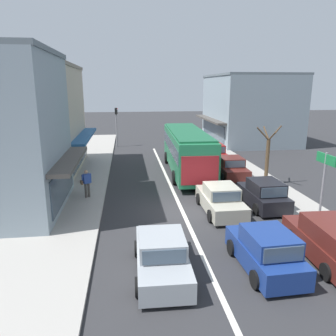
# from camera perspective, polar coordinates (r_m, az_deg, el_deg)

# --- Properties ---
(ground_plane) EXTENTS (140.00, 140.00, 0.00)m
(ground_plane) POSITION_cam_1_polar(r_m,az_deg,el_deg) (17.49, 2.50, -7.50)
(ground_plane) COLOR #2D2D30
(lane_centre_line) EXTENTS (0.20, 28.00, 0.01)m
(lane_centre_line) POSITION_cam_1_polar(r_m,az_deg,el_deg) (21.21, 0.68, -3.56)
(lane_centre_line) COLOR silver
(lane_centre_line) RESTS_ON ground
(sidewalk_left) EXTENTS (5.20, 44.00, 0.14)m
(sidewalk_left) POSITION_cam_1_polar(r_m,az_deg,el_deg) (23.27, -16.87, -2.41)
(sidewalk_left) COLOR #A39E96
(sidewalk_left) RESTS_ON ground
(kerb_right) EXTENTS (2.80, 44.00, 0.12)m
(kerb_right) POSITION_cam_1_polar(r_m,az_deg,el_deg) (24.63, 14.47, -1.37)
(kerb_right) COLOR #A39E96
(kerb_right) RESTS_ON ground
(shopfront_mid_block) EXTENTS (8.49, 9.41, 7.99)m
(shopfront_mid_block) POSITION_cam_1_polar(r_m,az_deg,el_deg) (26.75, -23.45, 7.69)
(shopfront_mid_block) COLOR #B2A38E
(shopfront_mid_block) RESTS_ON ground
(building_right_far) EXTENTS (9.52, 11.34, 7.75)m
(building_right_far) POSITION_cam_1_polar(r_m,az_deg,el_deg) (39.93, 13.95, 9.99)
(building_right_far) COLOR #84939E
(building_right_far) RESTS_ON ground
(city_bus) EXTENTS (3.02, 10.94, 3.23)m
(city_bus) POSITION_cam_1_polar(r_m,az_deg,el_deg) (24.64, 3.29, 3.41)
(city_bus) COLOR #237A4C
(city_bus) RESTS_ON ground
(hatchback_adjacent_lane_lead) EXTENTS (1.93, 3.76, 1.54)m
(hatchback_adjacent_lane_lead) POSITION_cam_1_polar(r_m,az_deg,el_deg) (12.53, 16.65, -13.71)
(hatchback_adjacent_lane_lead) COLOR navy
(hatchback_adjacent_lane_lead) RESTS_ON ground
(sedan_queue_far_back) EXTENTS (1.97, 4.24, 1.47)m
(sedan_queue_far_back) POSITION_cam_1_polar(r_m,az_deg,el_deg) (11.85, -1.10, -15.02)
(sedan_queue_far_back) COLOR #9EA3A8
(sedan_queue_far_back) RESTS_ON ground
(sedan_behind_bus_near) EXTENTS (1.92, 4.21, 1.47)m
(sedan_behind_bus_near) POSITION_cam_1_polar(r_m,az_deg,el_deg) (17.36, 9.12, -5.50)
(sedan_behind_bus_near) COLOR #B7B29E
(sedan_behind_bus_near) RESTS_ON ground
(parked_wagon_kerb_front) EXTENTS (2.07, 4.56, 1.58)m
(parked_wagon_kerb_front) POSITION_cam_1_polar(r_m,az_deg,el_deg) (13.97, 26.62, -11.50)
(parked_wagon_kerb_front) COLOR #561E19
(parked_wagon_kerb_front) RESTS_ON ground
(parked_hatchback_kerb_second) EXTENTS (1.88, 3.74, 1.54)m
(parked_hatchback_kerb_second) POSITION_cam_1_polar(r_m,az_deg,el_deg) (18.54, 16.30, -4.48)
(parked_hatchback_kerb_second) COLOR black
(parked_hatchback_kerb_second) RESTS_ON ground
(parked_sedan_kerb_third) EXTENTS (1.99, 4.25, 1.47)m
(parked_sedan_kerb_third) POSITION_cam_1_polar(r_m,az_deg,el_deg) (24.21, 10.86, 0.04)
(parked_sedan_kerb_third) COLOR #561E19
(parked_sedan_kerb_third) RESTS_ON ground
(parked_hatchback_kerb_rear) EXTENTS (1.86, 3.73, 1.54)m
(parked_hatchback_kerb_rear) POSITION_cam_1_polar(r_m,az_deg,el_deg) (29.03, 7.93, 2.57)
(parked_hatchback_kerb_rear) COLOR maroon
(parked_hatchback_kerb_rear) RESTS_ON ground
(traffic_light_downstreet) EXTENTS (0.33, 0.24, 4.20)m
(traffic_light_downstreet) POSITION_cam_1_polar(r_m,az_deg,el_deg) (35.89, -8.99, 8.18)
(traffic_light_downstreet) COLOR gray
(traffic_light_downstreet) RESTS_ON ground
(directional_road_sign) EXTENTS (0.10, 1.40, 3.60)m
(directional_road_sign) POSITION_cam_1_polar(r_m,az_deg,el_deg) (16.18, 25.61, -0.73)
(directional_road_sign) COLOR gray
(directional_road_sign) RESTS_ON ground
(street_tree_right) EXTENTS (1.70, 1.90, 3.97)m
(street_tree_right) POSITION_cam_1_polar(r_m,az_deg,el_deg) (22.47, 16.92, 1.89)
(street_tree_right) COLOR brown
(street_tree_right) RESTS_ON ground
(pedestrian_with_handbag_near) EXTENTS (0.63, 0.47, 1.63)m
(pedestrian_with_handbag_near) POSITION_cam_1_polar(r_m,az_deg,el_deg) (19.44, -14.01, -2.37)
(pedestrian_with_handbag_near) COLOR #4C4742
(pedestrian_with_handbag_near) RESTS_ON sidewalk_left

